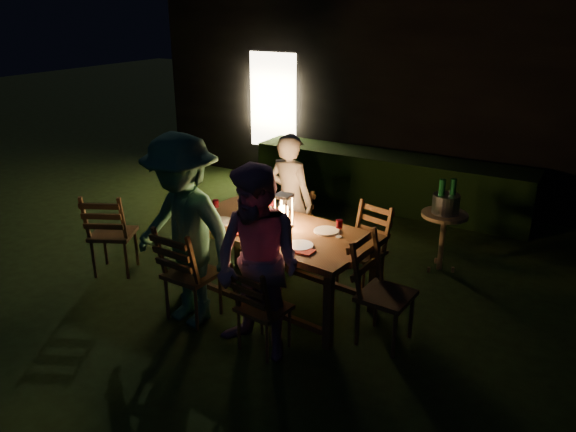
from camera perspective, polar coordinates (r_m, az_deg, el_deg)
The scene contains 29 objects.
garden_envelope at distance 10.49m, azimuth 17.87°, elevation 12.57°, with size 40.00×40.00×3.20m.
dining_table at distance 5.64m, azimuth -1.15°, elevation -1.97°, with size 2.08×1.22×0.82m.
chair_near_left at distance 5.59m, azimuth -9.74°, elevation -7.34°, with size 0.48×0.52×1.03m.
chair_near_right at distance 5.07m, azimuth -2.57°, elevation -10.76°, with size 0.46×0.49×0.90m.
chair_far_left at distance 6.63m, azimuth -0.02°, elevation -2.63°, with size 0.51×0.53×0.94m.
chair_far_right at distance 6.12m, azimuth 7.47°, elevation -4.82°, with size 0.53×0.55×0.96m.
chair_end at distance 5.23m, azimuth 9.62°, elevation -9.45°, with size 0.53×0.50×1.04m.
chair_spare at distance 6.71m, azimuth -17.27°, elevation -3.06°, with size 0.63×0.65×1.03m.
person_house_side at distance 6.48m, azimuth 0.24°, elevation 1.60°, with size 0.57×0.38×1.57m, color beige.
person_opp_right at distance 4.75m, azimuth -3.08°, elevation -4.95°, with size 0.84×0.65×1.73m, color #AF789F.
person_opp_left at distance 5.30m, azimuth -10.54°, elevation -1.59°, with size 1.21×0.69×1.87m, color #3A745A.
lantern at distance 5.55m, azimuth -0.45°, elevation 0.34°, with size 0.16×0.16×0.35m.
plate_far_left at distance 6.09m, azimuth -3.92°, elevation 0.67°, with size 0.25×0.25×0.01m, color white.
plate_near_left at distance 5.79m, azimuth -6.79°, elevation -0.53°, with size 0.25×0.25×0.01m, color white.
plate_far_right at distance 5.52m, azimuth 3.92°, elevation -1.52°, with size 0.25×0.25×0.01m, color white.
plate_near_right at distance 5.19m, azimuth 1.22°, elevation -3.00°, with size 0.25×0.25×0.01m, color white.
wineglass_a at distance 5.95m, azimuth -1.75°, elevation 1.05°, with size 0.06×0.06×0.18m, color #59070F, non-canonical shape.
wineglass_b at distance 5.94m, azimuth -7.34°, elevation 0.84°, with size 0.06×0.06×0.18m, color #59070F, non-canonical shape.
wineglass_c at distance 5.20m, azimuth -0.50°, elevation -1.99°, with size 0.06×0.06×0.18m, color #59070F, non-canonical shape.
wineglass_d at distance 5.38m, azimuth 5.21°, elevation -1.27°, with size 0.06×0.06×0.18m, color #59070F, non-canonical shape.
wineglass_e at distance 5.42m, azimuth -3.97°, elevation -1.05°, with size 0.06×0.06×0.18m, color silver, non-canonical shape.
bottle_table at distance 5.70m, azimuth -3.14°, elevation 0.68°, with size 0.07×0.07×0.28m, color #0F471E.
napkin_left at distance 5.47m, azimuth -4.48°, elevation -1.79°, with size 0.18×0.14×0.01m, color red.
napkin_right at distance 5.08m, azimuth 1.60°, elevation -3.58°, with size 0.18×0.14×0.01m, color red.
phone at distance 5.78m, azimuth -7.83°, elevation -0.64°, with size 0.14×0.07×0.01m, color black.
side_table at distance 6.60m, azimuth 15.58°, elevation -0.38°, with size 0.52×0.52×0.70m.
ice_bucket at distance 6.54m, azimuth 15.74°, elevation 1.19°, with size 0.30×0.30×0.22m, color #A5A8AD.
bottle_bucket_a at distance 6.50m, azimuth 15.26°, elevation 1.58°, with size 0.07×0.07×0.32m, color #0F471E.
bottle_bucket_b at distance 6.55m, azimuth 16.29°, elevation 1.63°, with size 0.07×0.07×0.32m, color #0F471E.
Camera 1 is at (2.27, -4.00, 2.94)m, focal length 35.00 mm.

